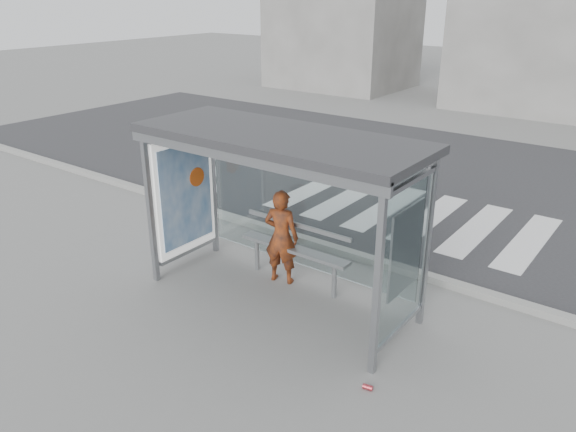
# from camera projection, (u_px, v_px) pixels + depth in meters

# --- Properties ---
(ground) EXTENTS (80.00, 80.00, 0.00)m
(ground) POSITION_uv_depth(u_px,v_px,m) (279.00, 300.00, 8.65)
(ground) COLOR slate
(ground) RESTS_ON ground
(road) EXTENTS (30.00, 10.00, 0.01)m
(road) POSITION_uv_depth(u_px,v_px,m) (452.00, 182.00, 13.85)
(road) COLOR #2A2A2C
(road) RESTS_ON ground
(curb) EXTENTS (30.00, 0.18, 0.12)m
(curb) POSITION_uv_depth(u_px,v_px,m) (345.00, 252.00, 10.08)
(curb) COLOR gray
(curb) RESTS_ON ground
(crosswalk) EXTENTS (5.55, 3.00, 0.00)m
(crosswalk) POSITION_uv_depth(u_px,v_px,m) (407.00, 213.00, 11.99)
(crosswalk) COLOR silver
(crosswalk) RESTS_ON ground
(bus_shelter) EXTENTS (4.25, 1.65, 2.62)m
(bus_shelter) POSITION_uv_depth(u_px,v_px,m) (261.00, 171.00, 8.16)
(bus_shelter) COLOR gray
(bus_shelter) RESTS_ON ground
(building_left) EXTENTS (6.00, 5.00, 6.00)m
(building_left) POSITION_uv_depth(u_px,v_px,m) (343.00, 21.00, 26.42)
(building_left) COLOR slate
(building_left) RESTS_ON ground
(building_center) EXTENTS (8.00, 5.00, 5.00)m
(building_center) POSITION_uv_depth(u_px,v_px,m) (570.00, 44.00, 21.07)
(building_center) COLOR slate
(building_center) RESTS_ON ground
(person) EXTENTS (0.65, 0.50, 1.57)m
(person) POSITION_uv_depth(u_px,v_px,m) (281.00, 237.00, 8.93)
(person) COLOR orange
(person) RESTS_ON ground
(bench) EXTENTS (1.98, 0.24, 1.02)m
(bench) POSITION_uv_depth(u_px,v_px,m) (294.00, 249.00, 8.93)
(bench) COLOR gray
(bench) RESTS_ON ground
(soda_can) EXTENTS (0.13, 0.09, 0.07)m
(soda_can) POSITION_uv_depth(u_px,v_px,m) (368.00, 387.00, 6.70)
(soda_can) COLOR #C43943
(soda_can) RESTS_ON ground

